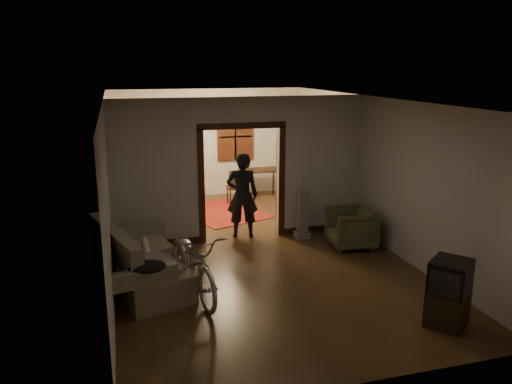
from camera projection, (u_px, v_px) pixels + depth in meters
name	position (u px, v px, depth m)	size (l,w,h in m)	color
floor	(252.00, 250.00, 9.40)	(5.00, 8.50, 0.01)	#392412
ceiling	(251.00, 99.00, 8.71)	(5.00, 8.50, 0.01)	white
wall_back	(209.00, 143.00, 13.02)	(5.00, 0.02, 2.80)	beige
wall_left	(108.00, 186.00, 8.39)	(0.02, 8.50, 2.80)	beige
wall_right	(375.00, 170.00, 9.71)	(0.02, 8.50, 2.80)	beige
partition_wall	(241.00, 169.00, 9.75)	(5.00, 0.14, 2.80)	beige
door_casing	(242.00, 184.00, 9.83)	(1.74, 0.20, 2.32)	#391A0D
far_window	(235.00, 137.00, 13.12)	(0.98, 0.06, 1.28)	black
chandelier	(222.00, 113.00, 11.15)	(0.24, 0.24, 0.24)	#FFE0A5
light_switch	(293.00, 175.00, 9.99)	(0.08, 0.01, 0.12)	silver
sofa	(141.00, 257.00, 7.76)	(0.95, 2.11, 0.97)	#6E6849
rolled_paper	(146.00, 247.00, 8.06)	(0.10, 0.10, 0.76)	beige
jacket	(147.00, 267.00, 6.88)	(0.52, 0.39, 0.15)	black
bicycle	(193.00, 262.00, 7.47)	(0.69, 1.97, 1.03)	silver
armchair	(351.00, 228.00, 9.47)	(0.81, 0.83, 0.76)	#4E532F
tv_stand	(447.00, 308.00, 6.65)	(0.53, 0.48, 0.48)	black
crt_tv	(450.00, 277.00, 6.54)	(0.53, 0.47, 0.45)	black
vacuum	(303.00, 214.00, 9.96)	(0.30, 0.24, 0.97)	gray
person	(242.00, 195.00, 9.93)	(0.63, 0.41, 1.73)	black
oriental_rug	(222.00, 212.00, 11.80)	(1.61, 2.12, 0.02)	maroon
locker	(166.00, 168.00, 12.63)	(0.84, 0.47, 1.68)	#24331E
globe	(164.00, 125.00, 12.36)	(0.27, 0.27, 0.27)	#1E5972
desk	(259.00, 184.00, 13.02)	(1.01, 0.56, 0.75)	black
desk_chair	(235.00, 187.00, 12.33)	(0.40, 0.40, 0.90)	black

